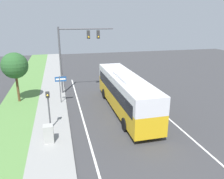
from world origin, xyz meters
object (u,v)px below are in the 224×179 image
object	(u,v)px
bus	(125,91)
pedestrian_signal	(48,104)
signal_gantry	(75,47)
utility_cabinet	(49,134)
street_sign	(60,85)

from	to	relation	value
bus	pedestrian_signal	distance (m)	7.04
signal_gantry	bus	bearing A→B (deg)	-59.69
pedestrian_signal	utility_cabinet	xyz separation A→B (m)	(-0.06, -2.00, -1.36)
utility_cabinet	pedestrian_signal	bearing A→B (deg)	88.26
bus	utility_cabinet	world-z (taller)	bus
bus	signal_gantry	size ratio (longest dim) A/B	1.63
pedestrian_signal	bus	bearing A→B (deg)	18.34
bus	pedestrian_signal	world-z (taller)	bus
pedestrian_signal	street_sign	world-z (taller)	pedestrian_signal
signal_gantry	street_sign	bearing A→B (deg)	-120.97
pedestrian_signal	signal_gantry	bearing A→B (deg)	71.53
pedestrian_signal	street_sign	bearing A→B (deg)	79.73
pedestrian_signal	utility_cabinet	distance (m)	2.42
street_sign	utility_cabinet	size ratio (longest dim) A/B	2.29
pedestrian_signal	utility_cabinet	world-z (taller)	pedestrian_signal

